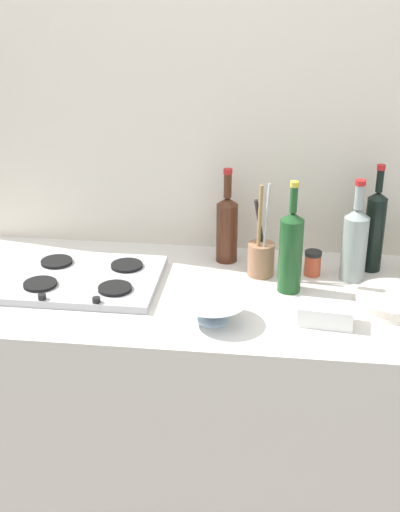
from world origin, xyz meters
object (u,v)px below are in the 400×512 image
condiment_jar_front (313,263)px  stovetop_hob (85,279)px  wine_bottle_rightmost (227,227)px  wine_bottle_mid_right (291,250)px  plate_stack (395,301)px  mixing_bowl (213,310)px  utensil_crock (261,256)px  butter_dish (326,314)px  wine_bottle_mid_left (374,229)px  wine_bottle_leftmost (355,242)px

condiment_jar_front → stovetop_hob: bearing=-168.3°
wine_bottle_rightmost → wine_bottle_mid_right: bearing=-43.3°
stovetop_hob → wine_bottle_rightmost: size_ratio=1.46×
plate_stack → mixing_bowl: 0.55m
wine_bottle_mid_right → utensil_crock: size_ratio=1.15×
wine_bottle_mid_right → utensil_crock: wine_bottle_mid_right is taller
wine_bottle_rightmost → butter_dish: size_ratio=2.10×
stovetop_hob → plate_stack: (0.96, -0.04, 0.01)m
plate_stack → wine_bottle_mid_right: size_ratio=0.66×
plate_stack → wine_bottle_mid_right: wine_bottle_mid_right is taller
wine_bottle_mid_right → butter_dish: wine_bottle_mid_right is taller
stovetop_hob → butter_dish: size_ratio=3.05×
wine_bottle_mid_left → mixing_bowl: 0.64m
plate_stack → utensil_crock: (-0.41, 0.17, 0.05)m
wine_bottle_rightmost → butter_dish: bearing=-51.2°
wine_bottle_mid_left → plate_stack: bearing=-79.8°
mixing_bowl → wine_bottle_mid_left: bearing=40.5°
utensil_crock → plate_stack: bearing=-23.0°
stovetop_hob → wine_bottle_mid_left: size_ratio=1.31×
stovetop_hob → mixing_bowl: (0.43, -0.20, 0.02)m
mixing_bowl → wine_bottle_leftmost: bearing=38.7°
plate_stack → mixing_bowl: (-0.53, -0.15, 0.02)m
wine_bottle_mid_right → utensil_crock: bearing=132.6°
wine_bottle_leftmost → mixing_bowl: wine_bottle_leftmost is taller
stovetop_hob → utensil_crock: size_ratio=1.53×
plate_stack → wine_bottle_mid_left: size_ratio=0.65×
wine_bottle_rightmost → condiment_jar_front: wine_bottle_rightmost is taller
plate_stack → wine_bottle_rightmost: size_ratio=0.72×
wine_bottle_mid_left → mixing_bowl: size_ratio=1.86×
plate_stack → butter_dish: size_ratio=1.52×
wine_bottle_rightmost → condiment_jar_front: 0.31m
butter_dish → condiment_jar_front: condiment_jar_front is taller
utensil_crock → condiment_jar_front: utensil_crock is taller
stovetop_hob → wine_bottle_rightmost: 0.50m
butter_dish → condiment_jar_front: (-0.03, 0.32, 0.01)m
wine_bottle_rightmost → mixing_bowl: 0.43m
wine_bottle_leftmost → wine_bottle_mid_right: wine_bottle_mid_right is taller
stovetop_hob → wine_bottle_mid_left: wine_bottle_mid_left is taller
wine_bottle_mid_right → mixing_bowl: 0.33m
mixing_bowl → condiment_jar_front: bearing=50.2°
mixing_bowl → wine_bottle_mid_right: bearing=46.5°
butter_dish → wine_bottle_mid_left: bearing=67.0°
utensil_crock → wine_bottle_mid_left: bearing=13.4°
wine_bottle_mid_left → condiment_jar_front: size_ratio=4.39×
butter_dish → wine_bottle_rightmost: bearing=128.8°
utensil_crock → condiment_jar_front: bearing=6.9°
mixing_bowl → condiment_jar_front: size_ratio=2.37×
butter_dish → utensil_crock: size_ratio=0.50×
wine_bottle_mid_right → condiment_jar_front: 0.17m
mixing_bowl → condiment_jar_front: (0.29, 0.35, 0.00)m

